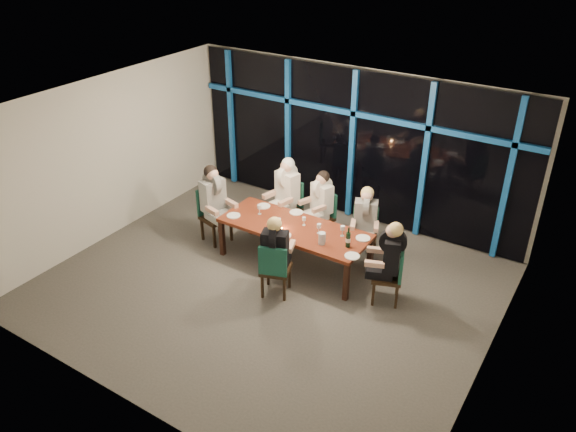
% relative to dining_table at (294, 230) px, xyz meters
% --- Properties ---
extents(room, '(7.04, 7.00, 3.02)m').
position_rel_dining_table_xyz_m(room, '(0.00, -0.80, 1.34)').
color(room, '#58544E').
rests_on(room, ground).
extents(window_wall, '(6.86, 0.43, 2.94)m').
position_rel_dining_table_xyz_m(window_wall, '(0.01, 2.13, 0.87)').
color(window_wall, black).
rests_on(window_wall, ground).
extents(dining_table, '(2.60, 1.00, 0.75)m').
position_rel_dining_table_xyz_m(dining_table, '(0.00, 0.00, 0.00)').
color(dining_table, maroon).
rests_on(dining_table, ground).
extents(chair_far_left, '(0.58, 0.58, 1.03)m').
position_rel_dining_table_xyz_m(chair_far_left, '(-0.71, 0.96, -0.10)').
color(chair_far_left, black).
rests_on(chair_far_left, ground).
extents(chair_far_mid, '(0.56, 0.56, 0.95)m').
position_rel_dining_table_xyz_m(chair_far_mid, '(-0.01, 1.04, -0.15)').
color(chair_far_mid, black).
rests_on(chair_far_mid, ground).
extents(chair_far_right, '(0.57, 0.57, 0.95)m').
position_rel_dining_table_xyz_m(chair_far_right, '(0.92, 0.87, -0.15)').
color(chair_far_right, black).
rests_on(chair_far_right, ground).
extents(chair_end_left, '(0.59, 0.59, 1.03)m').
position_rel_dining_table_xyz_m(chair_end_left, '(-1.73, -0.08, -0.10)').
color(chair_end_left, black).
rests_on(chair_end_left, ground).
extents(chair_end_right, '(0.58, 0.58, 0.97)m').
position_rel_dining_table_xyz_m(chair_end_right, '(1.85, -0.08, -0.14)').
color(chair_end_right, black).
rests_on(chair_end_right, ground).
extents(chair_near_mid, '(0.58, 0.58, 0.98)m').
position_rel_dining_table_xyz_m(chair_near_mid, '(0.23, -0.96, -0.14)').
color(chair_near_mid, black).
rests_on(chair_near_mid, ground).
extents(diner_far_left, '(0.58, 0.69, 1.01)m').
position_rel_dining_table_xyz_m(diner_far_left, '(-0.73, 0.87, 0.30)').
color(diner_far_left, white).
rests_on(diner_far_left, ground).
extents(diner_far_mid, '(0.57, 0.65, 0.92)m').
position_rel_dining_table_xyz_m(diner_far_mid, '(-0.04, 0.97, 0.22)').
color(diner_far_mid, white).
rests_on(diner_far_mid, ground).
extents(diner_far_right, '(0.58, 0.65, 0.92)m').
position_rel_dining_table_xyz_m(diner_far_right, '(0.95, 0.79, 0.22)').
color(diner_far_right, black).
rests_on(diner_far_right, ground).
extents(diner_end_left, '(0.70, 0.60, 1.01)m').
position_rel_dining_table_xyz_m(diner_end_left, '(-1.64, -0.11, 0.30)').
color(diner_end_left, black).
rests_on(diner_end_left, ground).
extents(diner_end_right, '(0.66, 0.59, 0.95)m').
position_rel_dining_table_xyz_m(diner_end_right, '(1.78, -0.11, 0.25)').
color(diner_end_right, black).
rests_on(diner_end_right, ground).
extents(diner_near_mid, '(0.59, 0.67, 0.95)m').
position_rel_dining_table_xyz_m(diner_near_mid, '(0.20, -0.88, 0.25)').
color(diner_near_mid, black).
rests_on(diner_near_mid, ground).
extents(plate_far_left, '(0.24, 0.24, 0.01)m').
position_rel_dining_table_xyz_m(plate_far_left, '(-0.85, 0.32, 0.08)').
color(plate_far_left, white).
rests_on(plate_far_left, dining_table).
extents(plate_far_mid, '(0.24, 0.24, 0.01)m').
position_rel_dining_table_xyz_m(plate_far_mid, '(-0.23, 0.44, 0.08)').
color(plate_far_mid, white).
rests_on(plate_far_mid, dining_table).
extents(plate_far_right, '(0.24, 0.24, 0.01)m').
position_rel_dining_table_xyz_m(plate_far_right, '(1.16, 0.27, 0.08)').
color(plate_far_right, white).
rests_on(plate_far_right, dining_table).
extents(plate_end_left, '(0.24, 0.24, 0.01)m').
position_rel_dining_table_xyz_m(plate_end_left, '(-1.10, -0.26, 0.08)').
color(plate_end_left, white).
rests_on(plate_end_left, dining_table).
extents(plate_end_right, '(0.24, 0.24, 0.01)m').
position_rel_dining_table_xyz_m(plate_end_right, '(1.25, -0.30, 0.08)').
color(plate_end_right, white).
rests_on(plate_end_right, dining_table).
extents(plate_near_mid, '(0.24, 0.24, 0.01)m').
position_rel_dining_table_xyz_m(plate_near_mid, '(0.01, -0.35, 0.08)').
color(plate_near_mid, white).
rests_on(plate_near_mid, dining_table).
extents(wine_bottle, '(0.08, 0.08, 0.35)m').
position_rel_dining_table_xyz_m(wine_bottle, '(1.06, -0.09, 0.20)').
color(wine_bottle, black).
rests_on(wine_bottle, dining_table).
extents(water_pitcher, '(0.13, 0.11, 0.21)m').
position_rel_dining_table_xyz_m(water_pitcher, '(0.67, -0.23, 0.17)').
color(water_pitcher, silver).
rests_on(water_pitcher, dining_table).
extents(tea_light, '(0.04, 0.04, 0.03)m').
position_rel_dining_table_xyz_m(tea_light, '(-0.13, -0.20, 0.08)').
color(tea_light, '#FFA04C').
rests_on(tea_light, dining_table).
extents(wine_glass_a, '(0.06, 0.06, 0.16)m').
position_rel_dining_table_xyz_m(wine_glass_a, '(-0.21, -0.15, 0.19)').
color(wine_glass_a, silver).
rests_on(wine_glass_a, dining_table).
extents(wine_glass_b, '(0.06, 0.06, 0.16)m').
position_rel_dining_table_xyz_m(wine_glass_b, '(0.11, 0.13, 0.18)').
color(wine_glass_b, silver).
rests_on(wine_glass_b, dining_table).
extents(wine_glass_c, '(0.07, 0.07, 0.18)m').
position_rel_dining_table_xyz_m(wine_glass_c, '(0.46, 0.03, 0.20)').
color(wine_glass_c, silver).
rests_on(wine_glass_c, dining_table).
extents(wine_glass_d, '(0.07, 0.07, 0.18)m').
position_rel_dining_table_xyz_m(wine_glass_d, '(-0.75, 0.05, 0.20)').
color(wine_glass_d, white).
rests_on(wine_glass_d, dining_table).
extents(wine_glass_e, '(0.07, 0.07, 0.19)m').
position_rel_dining_table_xyz_m(wine_glass_e, '(0.83, 0.16, 0.21)').
color(wine_glass_e, silver).
rests_on(wine_glass_e, dining_table).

